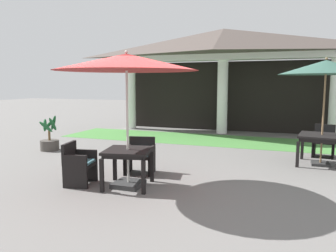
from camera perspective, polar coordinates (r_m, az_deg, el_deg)
name	(u,v)px	position (r m, az deg, el deg)	size (l,w,h in m)	color
ground_plane	(142,190)	(6.41, -4.49, -10.93)	(60.00, 60.00, 0.00)	slate
background_pavilion	(224,52)	(13.63, 9.56, 12.36)	(9.33, 2.74, 4.11)	white
lawn_strip	(212,140)	(11.94, 7.58, -2.36)	(11.13, 2.49, 0.01)	#47843D
patio_table_near_foreground	(322,139)	(8.95, 24.88, -1.98)	(1.16, 1.16, 0.76)	black
patio_umbrella_near_foreground	(326,68)	(8.85, 25.48, 8.97)	(2.21, 2.21, 2.61)	#2D2D2D
patio_chair_near_foreground_north	(324,142)	(10.05, 25.15, -2.48)	(0.62, 0.64, 0.87)	black
patio_table_mid_left	(128,155)	(6.49, -6.89, -4.91)	(1.01, 1.01, 0.74)	black
patio_umbrella_mid_left	(126,64)	(6.35, -7.14, 10.54)	(2.71, 2.71, 2.61)	#2D2D2D
patio_chair_mid_left_west	(79,165)	(6.88, -15.07, -6.42)	(0.61, 0.68, 0.84)	black
patio_chair_mid_left_north	(140,156)	(7.50, -4.81, -5.14)	(0.71, 0.67, 0.79)	black
potted_palm_left_edge	(50,141)	(10.61, -19.63, -2.44)	(0.55, 0.56, 1.08)	#47423D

